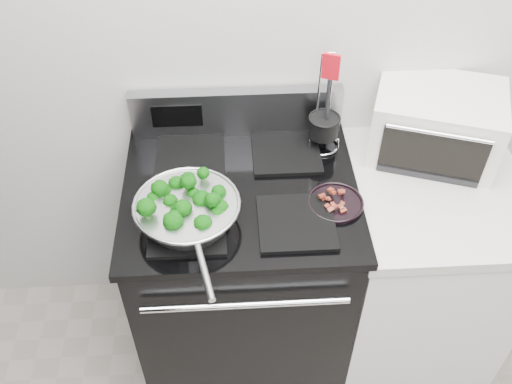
{
  "coord_description": "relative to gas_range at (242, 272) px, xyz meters",
  "views": [
    {
      "loc": [
        -0.33,
        0.05,
        2.28
      ],
      "look_at": [
        -0.25,
        1.36,
        0.98
      ],
      "focal_mm": 40.0,
      "sensor_mm": 36.0,
      "label": 1
    }
  ],
  "objects": [
    {
      "name": "back_wall",
      "position": [
        0.3,
        0.34,
        0.86
      ],
      "size": [
        4.0,
        0.02,
        2.7
      ],
      "primitive_type": "cube",
      "color": "#B8B6AF",
      "rests_on": "ground"
    },
    {
      "name": "gas_range",
      "position": [
        0.0,
        0.0,
        0.0
      ],
      "size": [
        0.79,
        0.69,
        1.13
      ],
      "color": "black",
      "rests_on": "floor"
    },
    {
      "name": "counter",
      "position": [
        0.68,
        -0.0,
        -0.03
      ],
      "size": [
        0.62,
        0.68,
        0.92
      ],
      "color": "white",
      "rests_on": "floor"
    },
    {
      "name": "skillet",
      "position": [
        -0.17,
        -0.15,
        0.52
      ],
      "size": [
        0.33,
        0.52,
        0.07
      ],
      "rotation": [
        0.0,
        0.0,
        0.21
      ],
      "color": "silver",
      "rests_on": "gas_range"
    },
    {
      "name": "broccoli_pile",
      "position": [
        -0.17,
        -0.14,
        0.53
      ],
      "size": [
        0.26,
        0.26,
        0.09
      ],
      "primitive_type": null,
      "color": "black",
      "rests_on": "skillet"
    },
    {
      "name": "bacon_plate",
      "position": [
        0.31,
        -0.09,
        0.48
      ],
      "size": [
        0.18,
        0.18,
        0.04
      ],
      "rotation": [
        0.0,
        0.0,
        -0.09
      ],
      "color": "black",
      "rests_on": "gas_range"
    },
    {
      "name": "utensil_holder",
      "position": [
        0.3,
        0.2,
        0.53
      ],
      "size": [
        0.13,
        0.13,
        0.39
      ],
      "rotation": [
        0.0,
        0.0,
        -0.38
      ],
      "color": "silver",
      "rests_on": "gas_range"
    },
    {
      "name": "toaster_oven",
      "position": [
        0.7,
        0.19,
        0.56
      ],
      "size": [
        0.51,
        0.45,
        0.25
      ],
      "rotation": [
        0.0,
        0.0,
        -0.33
      ],
      "color": "silver",
      "rests_on": "counter"
    }
  ]
}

